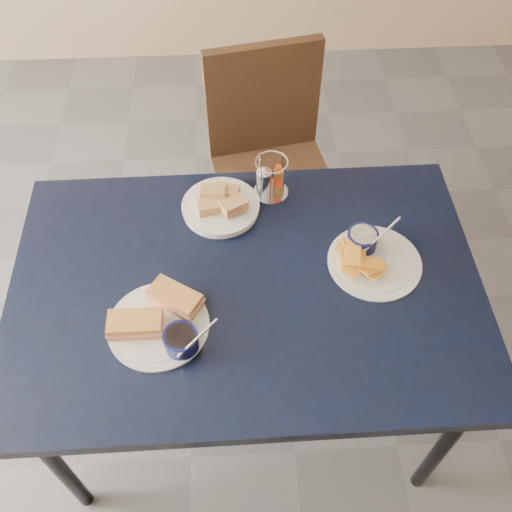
{
  "coord_description": "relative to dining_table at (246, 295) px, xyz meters",
  "views": [
    {
      "loc": [
        0.2,
        -0.68,
        2.06
      ],
      "look_at": [
        0.25,
        0.27,
        0.82
      ],
      "focal_mm": 40.0,
      "sensor_mm": 36.0,
      "label": 1
    }
  ],
  "objects": [
    {
      "name": "condiment_caddy",
      "position": [
        0.09,
        0.34,
        0.12
      ],
      "size": [
        0.11,
        0.11,
        0.14
      ],
      "color": "silver",
      "rests_on": "dining_table"
    },
    {
      "name": "chair_far",
      "position": [
        0.14,
        0.78,
        -0.16
      ],
      "size": [
        0.51,
        0.5,
        0.93
      ],
      "color": "black",
      "rests_on": "ground"
    },
    {
      "name": "bread_basket",
      "position": [
        -0.06,
        0.28,
        0.08
      ],
      "size": [
        0.23,
        0.23,
        0.07
      ],
      "color": "white",
      "rests_on": "dining_table"
    },
    {
      "name": "plantain_plate",
      "position": [
        0.35,
        0.07,
        0.08
      ],
      "size": [
        0.27,
        0.27,
        0.12
      ],
      "color": "white",
      "rests_on": "dining_table"
    },
    {
      "name": "ground",
      "position": [
        -0.22,
        -0.23,
        -0.69
      ],
      "size": [
        6.0,
        6.0,
        0.0
      ],
      "primitive_type": "plane",
      "color": "#4D4D52",
      "rests_on": "ground"
    },
    {
      "name": "sandwich_plate",
      "position": [
        -0.23,
        -0.13,
        0.08
      ],
      "size": [
        0.3,
        0.27,
        0.12
      ],
      "color": "white",
      "rests_on": "dining_table"
    },
    {
      "name": "dining_table",
      "position": [
        0.0,
        0.0,
        0.0
      ],
      "size": [
        1.33,
        0.89,
        0.75
      ],
      "color": "black",
      "rests_on": "ground"
    }
  ]
}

